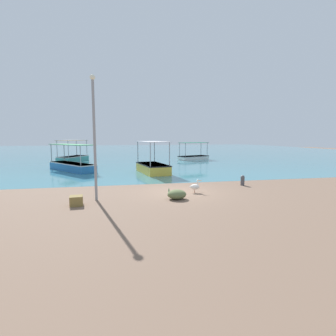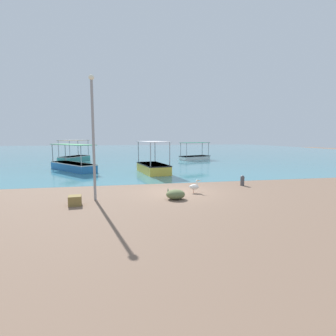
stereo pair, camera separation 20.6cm
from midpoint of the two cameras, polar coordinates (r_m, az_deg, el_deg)
name	(u,v)px [view 1 (the left image)]	position (r m, az deg, el deg)	size (l,w,h in m)	color
ground	(179,192)	(16.04, 2.03, -5.24)	(120.00, 120.00, 0.00)	#7C5F4C
harbor_water	(130,151)	(63.43, -8.37, 3.70)	(110.00, 90.00, 0.00)	teal
fishing_boat_far_right	(193,156)	(38.83, 5.40, 2.54)	(4.88, 3.24, 2.52)	white
fishing_boat_near_right	(72,165)	(27.77, -20.37, 0.58)	(5.17, 6.31, 2.61)	#276DAF
fishing_boat_near_left	(73,157)	(38.08, -20.12, 2.17)	(3.91, 5.14, 2.89)	teal
fishing_boat_center	(153,167)	(24.40, -3.60, 0.31)	(2.76, 5.04, 2.92)	gold
pelican	(195,187)	(15.82, 5.53, -4.05)	(0.80, 0.38, 0.80)	#E0997A
lamp_post	(94,132)	(14.16, -16.16, 7.56)	(0.28, 0.28, 6.47)	gray
mooring_bollard	(243,180)	(18.82, 15.62, -2.53)	(0.28, 0.28, 0.71)	#47474C
net_pile	(177,194)	(14.18, 1.52, -5.76)	(1.03, 0.87, 0.52)	#616D42
cargo_crate	(76,201)	(13.69, -19.75, -6.72)	(0.63, 0.61, 0.48)	olive
glass_bottle	(169,191)	(15.86, -0.18, -4.98)	(0.07, 0.07, 0.27)	#3F7F4C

